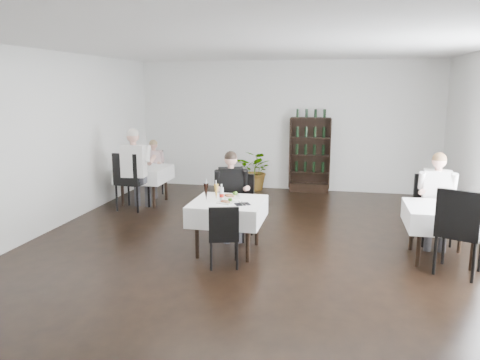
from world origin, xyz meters
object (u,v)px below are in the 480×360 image
wine_shelf (310,156)px  diner_main (231,188)px  potted_tree (256,170)px  main_table (228,211)px

wine_shelf → diner_main: (-1.00, -3.67, -0.03)m
potted_tree → diner_main: size_ratio=0.67×
wine_shelf → potted_tree: size_ratio=1.85×
potted_tree → wine_shelf: bearing=5.3°
main_table → potted_tree: 4.22m
wine_shelf → main_table: bearing=-101.8°
wine_shelf → potted_tree: bearing=-174.7°
wine_shelf → diner_main: wine_shelf is taller
main_table → potted_tree: potted_tree is taller
main_table → diner_main: bearing=98.9°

